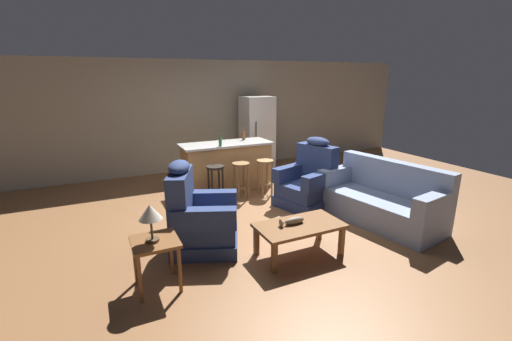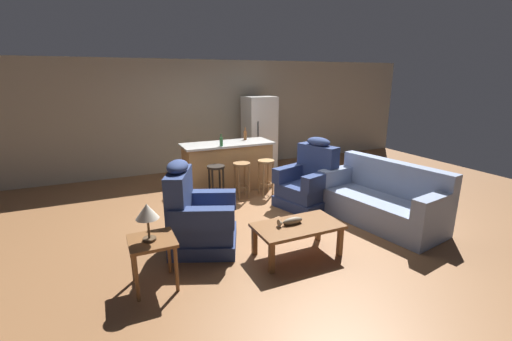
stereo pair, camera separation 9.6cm
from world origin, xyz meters
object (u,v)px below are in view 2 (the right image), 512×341
object	(u,v)px
coffee_table	(298,229)
kitchen_island	(228,166)
bar_stool_middle	(242,174)
couch	(382,201)
recliner_near_island	(309,182)
bottle_tall_green	(245,135)
table_lamp	(147,213)
end_table	(152,248)
recliner_near_lamp	(197,217)
bar_stool_left	(216,177)
bar_stool_right	(266,171)
fish_figurine	(290,221)
bottle_short_amber	(221,142)
refrigerator	(259,133)

from	to	relation	value
coffee_table	kitchen_island	distance (m)	2.91
bar_stool_middle	couch	bearing A→B (deg)	-50.57
recliner_near_island	bar_stool_middle	world-z (taller)	recliner_near_island
bottle_tall_green	recliner_near_island	bearing A→B (deg)	-72.91
table_lamp	bottle_tall_green	xyz separation A→B (m)	(2.38, 3.04, 0.18)
end_table	kitchen_island	size ratio (longest dim) A/B	0.31
coffee_table	bar_stool_middle	distance (m)	2.29
coffee_table	bar_stool_middle	xyz separation A→B (m)	(0.18, 2.28, 0.11)
bottle_tall_green	couch	bearing A→B (deg)	-66.88
end_table	table_lamp	size ratio (longest dim) A/B	1.37
recliner_near_lamp	bar_stool_left	bearing A→B (deg)	86.15
recliner_near_lamp	bar_stool_right	distance (m)	2.34
fish_figurine	coffee_table	bearing A→B (deg)	-23.90
recliner_near_lamp	kitchen_island	bearing A→B (deg)	83.26
coffee_table	recliner_near_lamp	bearing A→B (deg)	145.88
end_table	bar_stool_middle	world-z (taller)	bar_stool_middle
end_table	bottle_short_amber	bearing A→B (deg)	57.00
coffee_table	bar_stool_right	world-z (taller)	bar_stool_right
end_table	bar_stool_middle	distance (m)	2.95
recliner_near_lamp	end_table	xyz separation A→B (m)	(-0.67, -0.68, 0.04)
end_table	bar_stool_right	distance (m)	3.30
coffee_table	couch	size ratio (longest dim) A/B	0.55
end_table	bottle_tall_green	bearing A→B (deg)	52.10
table_lamp	refrigerator	xyz separation A→B (m)	(3.18, 4.06, 0.01)
couch	bottle_tall_green	bearing A→B (deg)	-76.65
bar_stool_right	bottle_short_amber	distance (m)	1.02
recliner_near_island	bottle_tall_green	bearing A→B (deg)	-89.85
coffee_table	bar_stool_middle	size ratio (longest dim) A/B	1.62
fish_figurine	bar_stool_middle	distance (m)	2.26
recliner_near_island	bar_stool_right	bearing A→B (deg)	-80.34
coffee_table	fish_figurine	bearing A→B (deg)	156.10
end_table	bar_stool_left	world-z (taller)	bar_stool_left
bar_stool_left	bar_stool_right	distance (m)	1.00
end_table	bottle_short_amber	world-z (taller)	bottle_short_amber
coffee_table	refrigerator	bearing A→B (deg)	71.28
kitchen_island	refrigerator	distance (m)	1.79
recliner_near_lamp	bar_stool_left	world-z (taller)	recliner_near_lamp
fish_figurine	refrigerator	xyz separation A→B (m)	(1.48, 4.07, 0.42)
end_table	refrigerator	size ratio (longest dim) A/B	0.32
coffee_table	bottle_short_amber	xyz separation A→B (m)	(-0.08, 2.65, 0.67)
recliner_near_lamp	bottle_short_amber	bearing A→B (deg)	84.81
coffee_table	bar_stool_left	xyz separation A→B (m)	(-0.33, 2.28, 0.11)
bar_stool_left	bar_stool_right	world-z (taller)	same
end_table	bar_stool_left	bearing A→B (deg)	57.00
bottle_tall_green	bottle_short_amber	bearing A→B (deg)	-147.06
fish_figurine	table_lamp	world-z (taller)	table_lamp
coffee_table	couch	xyz separation A→B (m)	(1.76, 0.35, -0.02)
fish_figurine	bottle_short_amber	xyz separation A→B (m)	(0.00, 2.61, 0.57)
fish_figurine	bar_stool_middle	world-z (taller)	bar_stool_middle
fish_figurine	bottle_short_amber	size ratio (longest dim) A/B	1.49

